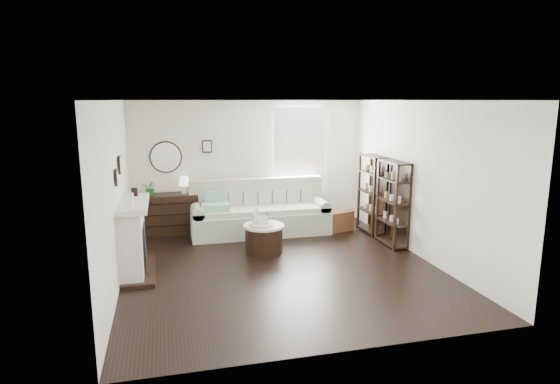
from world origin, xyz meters
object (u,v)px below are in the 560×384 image
object	(u,v)px
sofa	(259,215)
pedestal_table	(262,226)
dresser	(168,214)
drum_table	(264,238)

from	to	relation	value
sofa	pedestal_table	size ratio (longest dim) A/B	5.07
sofa	dresser	xyz separation A→B (m)	(-1.84, 0.38, 0.05)
dresser	pedestal_table	world-z (taller)	dresser
dresser	drum_table	distance (m)	2.36
sofa	drum_table	bearing A→B (deg)	-97.77
pedestal_table	sofa	bearing A→B (deg)	80.45
sofa	pedestal_table	world-z (taller)	sofa
sofa	pedestal_table	distance (m)	1.34
sofa	dresser	world-z (taller)	sofa
drum_table	pedestal_table	size ratio (longest dim) A/B	1.33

